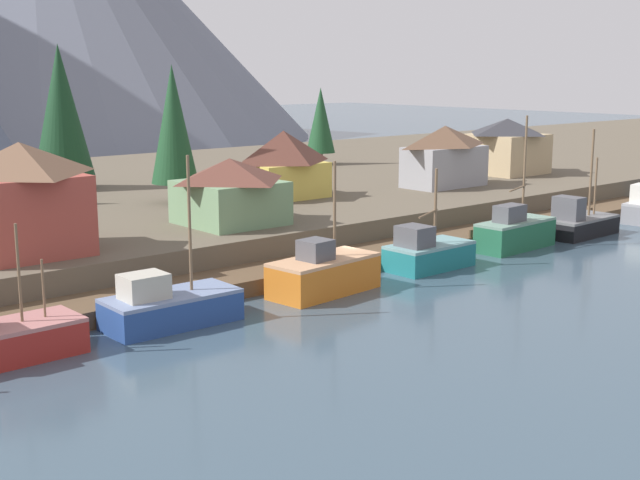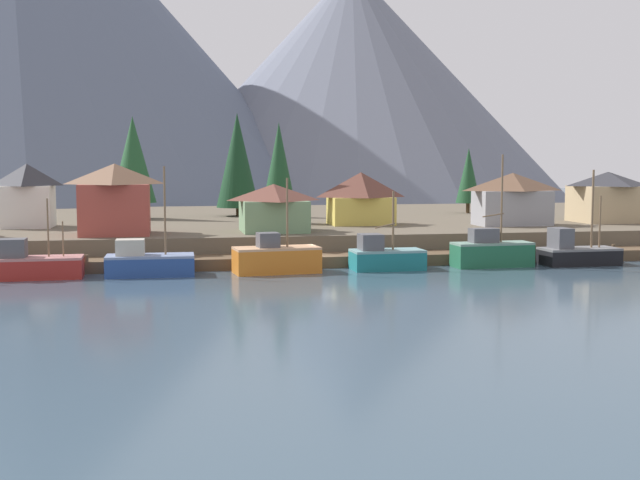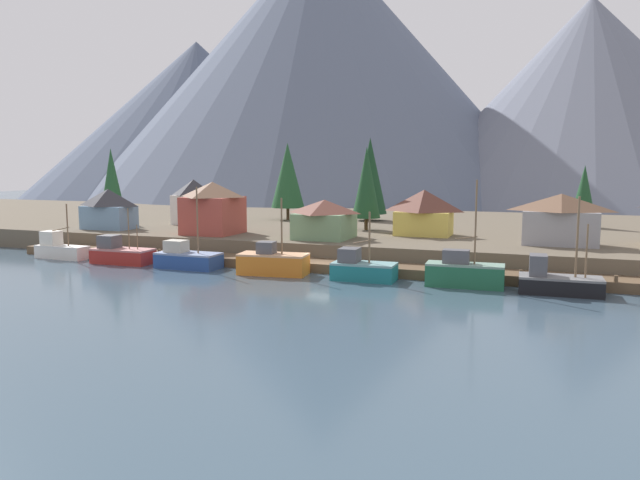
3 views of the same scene
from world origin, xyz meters
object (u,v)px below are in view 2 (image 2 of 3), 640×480
fishing_boat_teal (385,257)px  house_white (28,195)px  fishing_boat_orange (276,258)px  conifer_back_left (468,176)px  fishing_boat_green (491,252)px  house_red (115,198)px  fishing_boat_red (34,265)px  house_green (274,207)px  conifer_mid_left (279,166)px  fishing_boat_blue (148,263)px  house_tan (607,196)px  conifer_near_left (237,160)px  conifer_mid_right (133,160)px  fishing_boat_black (576,253)px  house_yellow (361,198)px  house_grey (512,199)px

fishing_boat_teal → house_white: 39.59m
fishing_boat_orange → conifer_back_left: conifer_back_left is taller
fishing_boat_green → house_red: 35.15m
fishing_boat_red → conifer_back_left: conifer_back_left is taller
fishing_boat_green → conifer_back_left: size_ratio=1.13×
fishing_boat_red → fishing_boat_orange: size_ratio=0.90×
fishing_boat_red → house_green: 24.11m
house_green → conifer_mid_left: bearing=79.3°
fishing_boat_blue → conifer_mid_left: conifer_mid_left is taller
fishing_boat_green → house_tan: bearing=36.3°
fishing_boat_red → conifer_near_left: 41.96m
fishing_boat_blue → conifer_near_left: bearing=74.5°
fishing_boat_green → conifer_mid_right: bearing=131.7°
conifer_near_left → conifer_mid_left: 14.20m
fishing_boat_orange → conifer_mid_left: bearing=75.1°
fishing_boat_blue → house_white: size_ratio=1.34×
house_green → house_tan: size_ratio=0.92×
conifer_back_left → fishing_boat_black: bearing=-95.9°
fishing_boat_black → house_yellow: (-15.52, 18.95, 4.36)m
fishing_boat_black → conifer_mid_right: size_ratio=0.70×
fishing_boat_teal → house_white: size_ratio=1.02×
house_green → house_white: (-24.64, 10.16, 1.02)m
fishing_boat_orange → conifer_near_left: 37.45m
fishing_boat_orange → house_green: (1.38, 11.79, 3.66)m
fishing_boat_teal → conifer_back_left: 43.13m
fishing_boat_blue → house_grey: 41.44m
house_grey → house_tan: (12.81, 2.64, 0.03)m
house_red → house_yellow: size_ratio=0.96×
fishing_boat_green → house_red: size_ratio=1.46×
conifer_near_left → house_yellow: bearing=-55.3°
fishing_boat_teal → conifer_back_left: conifer_back_left is taller
house_yellow → conifer_mid_left: conifer_mid_left is taller
fishing_boat_green → fishing_boat_black: 8.11m
fishing_boat_teal → fishing_boat_black: fishing_boat_black is taller
house_red → house_tan: bearing=6.8°
fishing_boat_green → house_yellow: 20.53m
fishing_boat_red → fishing_boat_orange: 19.49m
fishing_boat_green → conifer_mid_left: 28.43m
fishing_boat_orange → house_green: fishing_boat_orange is taller
house_yellow → fishing_boat_blue: bearing=-140.0°
fishing_boat_red → fishing_boat_blue: (8.94, -0.06, -0.04)m
house_green → house_yellow: house_yellow is taller
house_red → fishing_boat_black: bearing=-15.1°
house_white → house_green: bearing=-22.4°
fishing_boat_blue → house_yellow: (22.53, 18.92, 4.38)m
fishing_boat_orange → fishing_boat_teal: size_ratio=1.17×
conifer_near_left → conifer_mid_left: size_ratio=1.16×
house_grey → conifer_back_left: 22.23m
house_red → conifer_near_left: (13.72, 25.17, 3.71)m
fishing_boat_blue → house_white: house_white is taller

